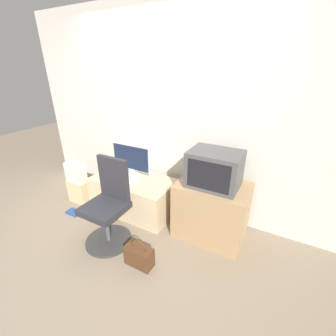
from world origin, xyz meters
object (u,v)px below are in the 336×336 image
(office_chair, at_px, (109,209))
(crt_tv, at_px, (214,169))
(main_monitor, at_px, (131,160))
(cardboard_box_lower, at_px, (79,191))
(book, at_px, (74,212))
(mouse, at_px, (139,182))
(keyboard, at_px, (126,179))
(handbag, at_px, (139,256))

(office_chair, bearing_deg, crt_tv, 32.98)
(main_monitor, height_order, office_chair, office_chair)
(office_chair, xyz_separation_m, cardboard_box_lower, (-0.97, 0.39, -0.25))
(book, bearing_deg, mouse, 27.92)
(crt_tv, bearing_deg, book, -164.19)
(office_chair, distance_m, book, 0.92)
(keyboard, relative_size, mouse, 6.52)
(cardboard_box_lower, height_order, book, cardboard_box_lower)
(mouse, bearing_deg, main_monitor, 146.66)
(keyboard, distance_m, handbag, 1.07)
(cardboard_box_lower, distance_m, book, 0.35)
(crt_tv, bearing_deg, main_monitor, 175.75)
(cardboard_box_lower, relative_size, book, 1.65)
(keyboard, xyz_separation_m, handbag, (0.71, -0.72, -0.38))
(main_monitor, relative_size, cardboard_box_lower, 1.70)
(keyboard, xyz_separation_m, crt_tv, (1.17, 0.07, 0.38))
(keyboard, height_order, book, keyboard)
(mouse, relative_size, crt_tv, 0.10)
(main_monitor, distance_m, office_chair, 0.80)
(main_monitor, xyz_separation_m, crt_tv, (1.18, -0.09, 0.17))
(office_chair, distance_m, cardboard_box_lower, 1.07)
(book, bearing_deg, cardboard_box_lower, 120.52)
(mouse, xyz_separation_m, handbag, (0.49, -0.72, -0.38))
(cardboard_box_lower, distance_m, handbag, 1.57)
(handbag, bearing_deg, office_chair, 163.06)
(crt_tv, xyz_separation_m, handbag, (-0.47, -0.78, -0.76))
(keyboard, xyz_separation_m, cardboard_box_lower, (-0.77, -0.17, -0.32))
(crt_tv, distance_m, book, 2.04)
(main_monitor, bearing_deg, handbag, -50.53)
(main_monitor, relative_size, mouse, 11.00)
(office_chair, relative_size, handbag, 3.12)
(cardboard_box_lower, bearing_deg, keyboard, 12.59)
(mouse, height_order, book, mouse)
(book, bearing_deg, main_monitor, 44.70)
(office_chair, height_order, cardboard_box_lower, office_chair)
(crt_tv, height_order, cardboard_box_lower, crt_tv)
(main_monitor, bearing_deg, office_chair, -73.53)
(main_monitor, height_order, mouse, main_monitor)
(main_monitor, relative_size, crt_tv, 1.08)
(office_chair, xyz_separation_m, handbag, (0.51, -0.15, -0.31))
(keyboard, bearing_deg, office_chair, -70.48)
(handbag, relative_size, book, 1.51)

